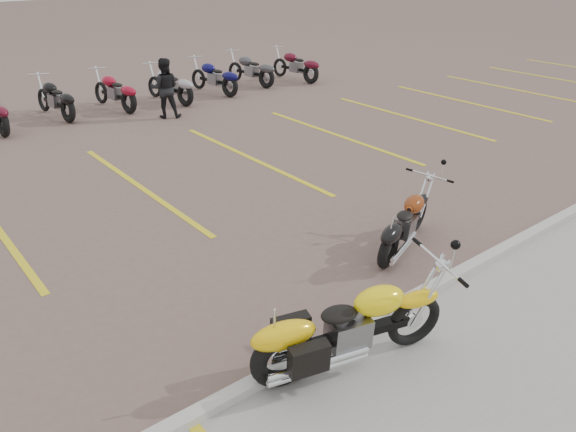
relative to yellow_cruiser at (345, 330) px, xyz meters
The scene contains 7 objects.
ground 2.43m from the yellow_cruiser, 78.29° to the left, with size 100.00×100.00×0.00m, color brown.
curb 0.73m from the yellow_cruiser, 34.44° to the left, with size 60.00×0.18×0.12m, color #ADAAA3.
parking_stripes 6.37m from the yellow_cruiser, 85.64° to the left, with size 38.00×5.50×0.01m, color gold, non-canonical shape.
yellow_cruiser is the anchor object (origin of this frame).
flame_cruiser 2.96m from the yellow_cruiser, 28.74° to the left, with size 1.88×0.82×0.81m.
person_b 11.10m from the yellow_cruiser, 72.65° to the left, with size 0.79×0.62×1.63m, color black.
bg_bike_row 12.36m from the yellow_cruiser, 89.78° to the left, with size 18.94×2.04×1.10m.
Camera 1 is at (-4.14, -5.88, 4.33)m, focal length 35.00 mm.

